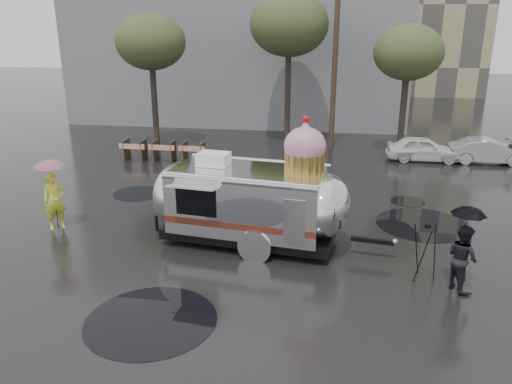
% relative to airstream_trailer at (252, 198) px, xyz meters
% --- Properties ---
extents(ground, '(120.00, 120.00, 0.00)m').
position_rel_airstream_trailer_xyz_m(ground, '(-0.30, -1.12, -1.44)').
color(ground, black).
rests_on(ground, ground).
extents(puddles, '(13.24, 11.32, 0.01)m').
position_rel_airstream_trailer_xyz_m(puddles, '(1.12, 0.12, -1.43)').
color(puddles, black).
rests_on(puddles, ground).
extents(grey_building, '(22.00, 12.00, 13.00)m').
position_rel_airstream_trailer_xyz_m(grey_building, '(-4.30, 22.88, 5.06)').
color(grey_building, slate).
rests_on(grey_building, ground).
extents(utility_pole, '(1.60, 0.28, 9.00)m').
position_rel_airstream_trailer_xyz_m(utility_pole, '(2.20, 12.88, 3.18)').
color(utility_pole, '#473323').
rests_on(utility_pole, ground).
extents(tree_left, '(3.64, 3.64, 6.95)m').
position_rel_airstream_trailer_xyz_m(tree_left, '(-7.30, 11.88, 4.05)').
color(tree_left, '#382D26').
rests_on(tree_left, ground).
extents(tree_mid, '(4.20, 4.20, 8.03)m').
position_rel_airstream_trailer_xyz_m(tree_mid, '(-0.30, 13.88, 4.90)').
color(tree_mid, '#382D26').
rests_on(tree_mid, ground).
extents(tree_right, '(3.36, 3.36, 6.42)m').
position_rel_airstream_trailer_xyz_m(tree_right, '(5.70, 11.88, 3.62)').
color(tree_right, '#382D26').
rests_on(tree_right, ground).
extents(barricade_row, '(4.30, 0.80, 1.00)m').
position_rel_airstream_trailer_xyz_m(barricade_row, '(-5.85, 8.84, -0.92)').
color(barricade_row, '#473323').
rests_on(barricade_row, ground).
extents(airstream_trailer, '(7.57, 3.18, 4.10)m').
position_rel_airstream_trailer_xyz_m(airstream_trailer, '(0.00, 0.00, 0.00)').
color(airstream_trailer, silver).
rests_on(airstream_trailer, ground).
extents(person_left, '(0.81, 0.79, 1.90)m').
position_rel_airstream_trailer_xyz_m(person_left, '(-6.54, 0.11, -0.49)').
color(person_left, '#D4DD36').
rests_on(person_left, ground).
extents(umbrella_pink, '(1.21, 1.21, 2.37)m').
position_rel_airstream_trailer_xyz_m(umbrella_pink, '(-6.54, 0.11, 0.52)').
color(umbrella_pink, pink).
rests_on(umbrella_pink, ground).
extents(person_right, '(0.78, 0.95, 1.74)m').
position_rel_airstream_trailer_xyz_m(person_right, '(5.64, -2.00, -0.57)').
color(person_right, black).
rests_on(person_right, ground).
extents(umbrella_black, '(1.03, 1.03, 2.25)m').
position_rel_airstream_trailer_xyz_m(umbrella_black, '(5.64, -2.00, 0.46)').
color(umbrella_black, black).
rests_on(umbrella_black, ground).
extents(tripod, '(0.61, 0.64, 1.58)m').
position_rel_airstream_trailer_xyz_m(tripod, '(4.81, -1.59, -0.49)').
color(tripod, black).
rests_on(tripod, ground).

